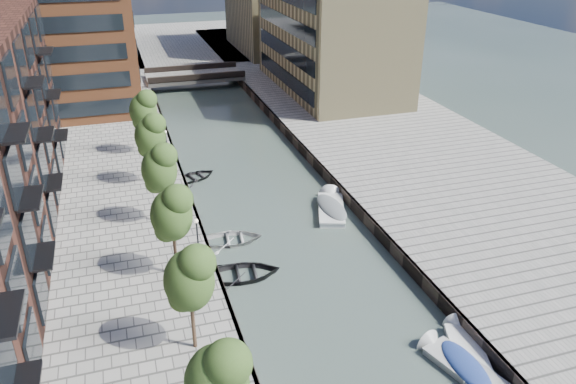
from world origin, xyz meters
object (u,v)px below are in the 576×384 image
tree_3 (171,212)px  sloop_3 (232,242)px  tree_6 (143,109)px  sloop_1 (243,277)px  motorboat_4 (331,207)px  motorboat_2 (465,347)px  motorboat_3 (458,364)px  tree_2 (189,277)px  tree_1 (217,378)px  car (308,98)px  tree_5 (150,134)px  sloop_4 (195,179)px  tree_4 (159,167)px  bridge (194,76)px

tree_3 → sloop_3: 8.08m
tree_6 → sloop_3: (4.35, -16.73, -5.31)m
tree_6 → sloop_1: size_ratio=1.20×
motorboat_4 → motorboat_2: bearing=-86.7°
motorboat_2 → motorboat_3: motorboat_3 is taller
tree_2 → tree_6: 28.00m
tree_6 → sloop_1: tree_6 is taller
tree_1 → motorboat_4: 25.02m
sloop_1 → car: (15.51, 31.65, 1.60)m
tree_5 → sloop_3: size_ratio=1.34×
tree_3 → sloop_1: 6.70m
car → sloop_3: bearing=-119.3°
tree_5 → motorboat_3: 28.99m
sloop_4 → car: car is taller
motorboat_2 → tree_3: bearing=143.3°
tree_6 → motorboat_4: (12.96, -14.21, -5.08)m
tree_1 → tree_2: 7.00m
tree_2 → sloop_1: size_ratio=1.20×
tree_1 → tree_2: size_ratio=1.00×
motorboat_3 → tree_2: bearing=160.6°
sloop_4 → motorboat_3: 28.99m
tree_3 → sloop_1: tree_3 is taller
tree_4 → sloop_3: 7.39m
tree_4 → motorboat_3: size_ratio=1.17×
tree_4 → motorboat_2: 22.92m
sloop_4 → motorboat_4: bearing=-157.8°
sloop_1 → motorboat_3: motorboat_3 is taller
bridge → sloop_4: bridge is taller
sloop_4 → car: bearing=-69.5°
sloop_1 → car: size_ratio=1.41×
tree_6 → car: bearing=28.0°
bridge → tree_2: bearing=-98.9°
motorboat_2 → sloop_3: bearing=123.2°
tree_4 → motorboat_4: (12.96, -0.21, -5.08)m
tree_3 → tree_4: (0.00, 7.00, 0.00)m
bridge → sloop_1: size_ratio=2.63×
tree_1 → motorboat_4: bearing=58.1°
tree_5 → tree_6: bearing=90.0°
sloop_3 → sloop_4: bearing=8.7°
sloop_3 → tree_3: bearing=139.3°
tree_4 → motorboat_2: size_ratio=1.18×
tree_5 → tree_6: size_ratio=1.00×
bridge → car: (11.10, -15.59, 0.21)m
sloop_3 → car: (15.24, 27.14, 1.60)m
tree_5 → sloop_4: 6.69m
motorboat_4 → car: size_ratio=1.70×
bridge → tree_5: 34.30m
tree_1 → tree_4: same height
tree_2 → car: bearing=63.0°
sloop_4 → motorboat_4: (9.39, -9.19, 0.23)m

